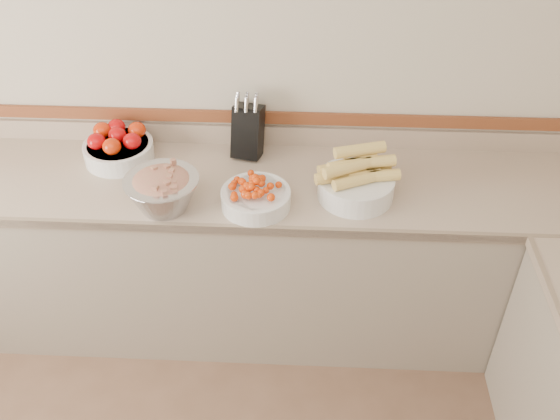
{
  "coord_description": "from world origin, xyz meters",
  "views": [
    {
      "loc": [
        0.45,
        -0.59,
        2.55
      ],
      "look_at": [
        0.35,
        1.35,
        1.0
      ],
      "focal_mm": 40.0,
      "sensor_mm": 36.0,
      "label": 1
    }
  ],
  "objects_px": {
    "knife_block": "(248,130)",
    "cherry_tomato_bowl": "(256,196)",
    "tomato_bowl": "(118,147)",
    "corn_bowl": "(356,181)",
    "rhubarb_bowl": "(162,190)"
  },
  "relations": [
    {
      "from": "corn_bowl",
      "to": "tomato_bowl",
      "type": "bearing_deg",
      "value": 167.86
    },
    {
      "from": "cherry_tomato_bowl",
      "to": "rhubarb_bowl",
      "type": "relative_size",
      "value": 0.94
    },
    {
      "from": "cherry_tomato_bowl",
      "to": "corn_bowl",
      "type": "xyz_separation_m",
      "value": [
        0.43,
        0.09,
        0.03
      ]
    },
    {
      "from": "knife_block",
      "to": "cherry_tomato_bowl",
      "type": "xyz_separation_m",
      "value": [
        0.07,
        -0.4,
        -0.08
      ]
    },
    {
      "from": "tomato_bowl",
      "to": "corn_bowl",
      "type": "xyz_separation_m",
      "value": [
        1.1,
        -0.24,
        0.01
      ]
    },
    {
      "from": "cherry_tomato_bowl",
      "to": "corn_bowl",
      "type": "bearing_deg",
      "value": 12.18
    },
    {
      "from": "corn_bowl",
      "to": "cherry_tomato_bowl",
      "type": "bearing_deg",
      "value": -167.82
    },
    {
      "from": "tomato_bowl",
      "to": "cherry_tomato_bowl",
      "type": "height_order",
      "value": "cherry_tomato_bowl"
    },
    {
      "from": "tomato_bowl",
      "to": "cherry_tomato_bowl",
      "type": "relative_size",
      "value": 1.09
    },
    {
      "from": "rhubarb_bowl",
      "to": "cherry_tomato_bowl",
      "type": "bearing_deg",
      "value": 4.11
    },
    {
      "from": "cherry_tomato_bowl",
      "to": "corn_bowl",
      "type": "distance_m",
      "value": 0.44
    },
    {
      "from": "corn_bowl",
      "to": "rhubarb_bowl",
      "type": "xyz_separation_m",
      "value": [
        -0.81,
        -0.12,
        0.01
      ]
    },
    {
      "from": "knife_block",
      "to": "rhubarb_bowl",
      "type": "distance_m",
      "value": 0.54
    },
    {
      "from": "knife_block",
      "to": "tomato_bowl",
      "type": "relative_size",
      "value": 0.99
    },
    {
      "from": "knife_block",
      "to": "cherry_tomato_bowl",
      "type": "height_order",
      "value": "knife_block"
    }
  ]
}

